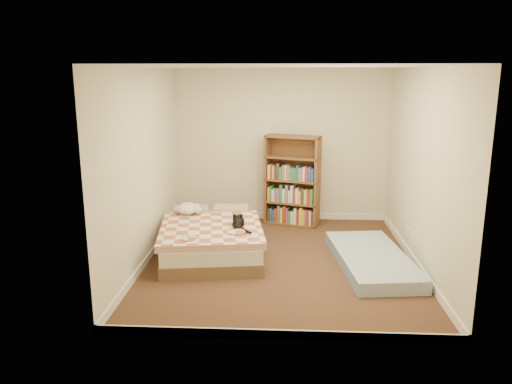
{
  "coord_description": "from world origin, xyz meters",
  "views": [
    {
      "loc": [
        0.01,
        -6.2,
        2.43
      ],
      "look_at": [
        -0.34,
        0.3,
        0.87
      ],
      "focal_mm": 35.0,
      "sensor_mm": 36.0,
      "label": 1
    }
  ],
  "objects_px": {
    "bed": "(212,238)",
    "floor_mattress": "(372,260)",
    "white_dog": "(188,209)",
    "bookshelf": "(292,192)",
    "black_cat": "(239,223)"
  },
  "relations": [
    {
      "from": "bed",
      "to": "floor_mattress",
      "type": "xyz_separation_m",
      "value": [
        2.12,
        -0.35,
        -0.14
      ]
    },
    {
      "from": "bed",
      "to": "bookshelf",
      "type": "bearing_deg",
      "value": 44.15
    },
    {
      "from": "floor_mattress",
      "to": "white_dog",
      "type": "height_order",
      "value": "white_dog"
    },
    {
      "from": "bookshelf",
      "to": "black_cat",
      "type": "height_order",
      "value": "bookshelf"
    },
    {
      "from": "bed",
      "to": "bookshelf",
      "type": "height_order",
      "value": "bookshelf"
    },
    {
      "from": "black_cat",
      "to": "bed",
      "type": "bearing_deg",
      "value": 146.34
    },
    {
      "from": "black_cat",
      "to": "white_dog",
      "type": "bearing_deg",
      "value": 134.1
    },
    {
      "from": "bed",
      "to": "floor_mattress",
      "type": "bearing_deg",
      "value": -17.52
    },
    {
      "from": "bookshelf",
      "to": "white_dog",
      "type": "relative_size",
      "value": 3.42
    },
    {
      "from": "bed",
      "to": "white_dog",
      "type": "relative_size",
      "value": 4.62
    },
    {
      "from": "bookshelf",
      "to": "white_dog",
      "type": "distance_m",
      "value": 1.83
    },
    {
      "from": "bed",
      "to": "bookshelf",
      "type": "xyz_separation_m",
      "value": [
        1.12,
        1.44,
        0.32
      ]
    },
    {
      "from": "bed",
      "to": "black_cat",
      "type": "bearing_deg",
      "value": -32.92
    },
    {
      "from": "bed",
      "to": "floor_mattress",
      "type": "relative_size",
      "value": 1.07
    },
    {
      "from": "bed",
      "to": "black_cat",
      "type": "xyz_separation_m",
      "value": [
        0.39,
        -0.18,
        0.27
      ]
    }
  ]
}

